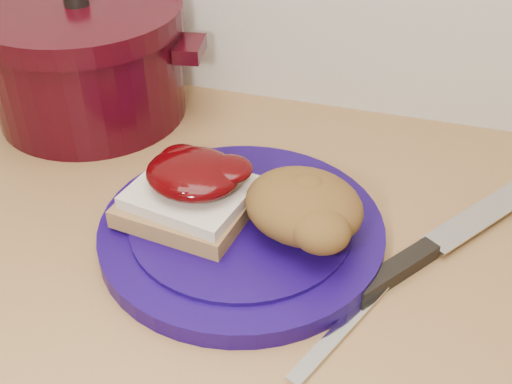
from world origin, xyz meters
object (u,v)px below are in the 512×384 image
(plate, at_px, (242,231))
(butter_knife, at_px, (353,316))
(pepper_grinder, at_px, (52,69))
(chef_knife, at_px, (422,253))
(dutch_oven, at_px, (86,60))

(plate, relative_size, butter_knife, 1.59)
(plate, height_order, butter_knife, plate)
(pepper_grinder, bearing_deg, chef_knife, -17.61)
(chef_knife, xyz_separation_m, butter_knife, (-0.05, -0.10, -0.00))
(chef_knife, height_order, dutch_oven, dutch_oven)
(plate, bearing_deg, dutch_oven, 144.60)
(chef_knife, distance_m, butter_knife, 0.11)
(dutch_oven, bearing_deg, plate, -35.40)
(butter_knife, distance_m, pepper_grinder, 0.53)
(pepper_grinder, bearing_deg, butter_knife, -29.80)
(plate, xyz_separation_m, chef_knife, (0.19, 0.02, -0.00))
(chef_knife, bearing_deg, plate, 131.85)
(chef_knife, bearing_deg, pepper_grinder, 107.85)
(chef_knife, xyz_separation_m, pepper_grinder, (-0.51, 0.16, 0.06))
(plate, height_order, pepper_grinder, pepper_grinder)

